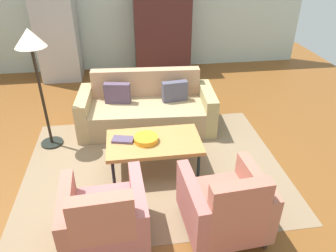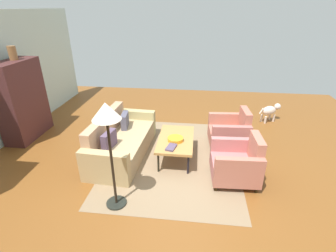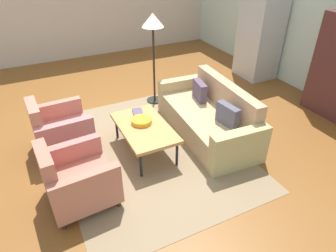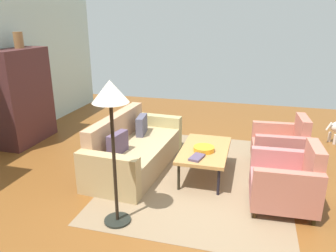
{
  "view_description": "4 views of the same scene",
  "coord_description": "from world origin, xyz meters",
  "px_view_note": "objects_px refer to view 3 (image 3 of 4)",
  "views": [
    {
      "loc": [
        0.18,
        -3.54,
        2.72
      ],
      "look_at": [
        0.68,
        -0.01,
        0.59
      ],
      "focal_mm": 34.61,
      "sensor_mm": 36.0,
      "label": 1
    },
    {
      "loc": [
        -3.91,
        -0.46,
        2.85
      ],
      "look_at": [
        0.68,
        0.07,
        0.63
      ],
      "focal_mm": 26.62,
      "sensor_mm": 36.0,
      "label": 2
    },
    {
      "loc": [
        4.02,
        -1.45,
        2.85
      ],
      "look_at": [
        0.77,
        0.15,
        0.54
      ],
      "focal_mm": 32.0,
      "sensor_mm": 36.0,
      "label": 3
    },
    {
      "loc": [
        -4.02,
        -0.74,
        2.33
      ],
      "look_at": [
        0.46,
        0.46,
        0.77
      ],
      "focal_mm": 34.44,
      "sensor_mm": 36.0,
      "label": 4
    }
  ],
  "objects_px": {
    "book_stack": "(138,113)",
    "armchair_left": "(58,131)",
    "couch": "(210,118)",
    "fruit_bowl": "(142,121)",
    "floor_lamp": "(153,29)",
    "armchair_right": "(75,180)",
    "refrigerator": "(260,37)",
    "coffee_table": "(144,128)"
  },
  "relations": [
    {
      "from": "book_stack",
      "to": "armchair_left",
      "type": "bearing_deg",
      "value": -99.63
    },
    {
      "from": "couch",
      "to": "armchair_left",
      "type": "distance_m",
      "value": 2.43
    },
    {
      "from": "fruit_bowl",
      "to": "floor_lamp",
      "type": "bearing_deg",
      "value": 149.07
    },
    {
      "from": "couch",
      "to": "book_stack",
      "type": "height_order",
      "value": "couch"
    },
    {
      "from": "armchair_left",
      "to": "fruit_bowl",
      "type": "distance_m",
      "value": 1.28
    },
    {
      "from": "couch",
      "to": "floor_lamp",
      "type": "bearing_deg",
      "value": 17.72
    },
    {
      "from": "couch",
      "to": "armchair_right",
      "type": "height_order",
      "value": "armchair_right"
    },
    {
      "from": "refrigerator",
      "to": "fruit_bowl",
      "type": "bearing_deg",
      "value": -66.47
    },
    {
      "from": "floor_lamp",
      "to": "armchair_left",
      "type": "bearing_deg",
      "value": -66.44
    },
    {
      "from": "book_stack",
      "to": "refrigerator",
      "type": "xyz_separation_m",
      "value": [
        -1.23,
        3.45,
        0.46
      ]
    },
    {
      "from": "couch",
      "to": "fruit_bowl",
      "type": "xyz_separation_m",
      "value": [
        -0.1,
        -1.19,
        0.2
      ]
    },
    {
      "from": "floor_lamp",
      "to": "armchair_right",
      "type": "bearing_deg",
      "value": -43.82
    },
    {
      "from": "couch",
      "to": "floor_lamp",
      "type": "relative_size",
      "value": 1.25
    },
    {
      "from": "refrigerator",
      "to": "armchair_left",
      "type": "bearing_deg",
      "value": -77.59
    },
    {
      "from": "coffee_table",
      "to": "armchair_right",
      "type": "bearing_deg",
      "value": -62.59
    },
    {
      "from": "armchair_right",
      "to": "coffee_table",
      "type": "bearing_deg",
      "value": 113.33
    },
    {
      "from": "coffee_table",
      "to": "floor_lamp",
      "type": "relative_size",
      "value": 0.7
    },
    {
      "from": "armchair_left",
      "to": "refrigerator",
      "type": "bearing_deg",
      "value": 99.61
    },
    {
      "from": "armchair_left",
      "to": "armchair_right",
      "type": "xyz_separation_m",
      "value": [
        1.2,
        0.0,
        0.0
      ]
    },
    {
      "from": "coffee_table",
      "to": "book_stack",
      "type": "relative_size",
      "value": 4.05
    },
    {
      "from": "coffee_table",
      "to": "floor_lamp",
      "type": "height_order",
      "value": "floor_lamp"
    },
    {
      "from": "book_stack",
      "to": "fruit_bowl",
      "type": "bearing_deg",
      "value": -10.29
    },
    {
      "from": "refrigerator",
      "to": "book_stack",
      "type": "bearing_deg",
      "value": -70.32
    },
    {
      "from": "book_stack",
      "to": "refrigerator",
      "type": "distance_m",
      "value": 3.69
    },
    {
      "from": "coffee_table",
      "to": "refrigerator",
      "type": "xyz_separation_m",
      "value": [
        -1.62,
        3.5,
        0.51
      ]
    },
    {
      "from": "couch",
      "to": "refrigerator",
      "type": "relative_size",
      "value": 1.16
    },
    {
      "from": "couch",
      "to": "book_stack",
      "type": "relative_size",
      "value": 7.25
    },
    {
      "from": "armchair_right",
      "to": "refrigerator",
      "type": "distance_m",
      "value": 5.2
    },
    {
      "from": "fruit_bowl",
      "to": "refrigerator",
      "type": "bearing_deg",
      "value": 113.53
    },
    {
      "from": "coffee_table",
      "to": "fruit_bowl",
      "type": "xyz_separation_m",
      "value": [
        -0.1,
        -0.0,
        0.07
      ]
    },
    {
      "from": "couch",
      "to": "armchair_right",
      "type": "xyz_separation_m",
      "value": [
        0.6,
        -2.35,
        0.06
      ]
    },
    {
      "from": "couch",
      "to": "refrigerator",
      "type": "bearing_deg",
      "value": -51.29
    },
    {
      "from": "armchair_right",
      "to": "floor_lamp",
      "type": "bearing_deg",
      "value": 132.1
    },
    {
      "from": "fruit_bowl",
      "to": "floor_lamp",
      "type": "xyz_separation_m",
      "value": [
        -1.36,
        0.82,
        0.96
      ]
    },
    {
      "from": "floor_lamp",
      "to": "refrigerator",
      "type": "bearing_deg",
      "value": 93.45
    },
    {
      "from": "armchair_left",
      "to": "armchair_right",
      "type": "bearing_deg",
      "value": -2.79
    },
    {
      "from": "couch",
      "to": "armchair_left",
      "type": "xyz_separation_m",
      "value": [
        -0.6,
        -2.35,
        0.06
      ]
    },
    {
      "from": "fruit_bowl",
      "to": "refrigerator",
      "type": "distance_m",
      "value": 3.84
    },
    {
      "from": "coffee_table",
      "to": "book_stack",
      "type": "bearing_deg",
      "value": 172.28
    },
    {
      "from": "couch",
      "to": "refrigerator",
      "type": "xyz_separation_m",
      "value": [
        -1.63,
        2.31,
        0.64
      ]
    },
    {
      "from": "coffee_table",
      "to": "fruit_bowl",
      "type": "distance_m",
      "value": 0.12
    },
    {
      "from": "armchair_left",
      "to": "coffee_table",
      "type": "bearing_deg",
      "value": 60.11
    }
  ]
}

